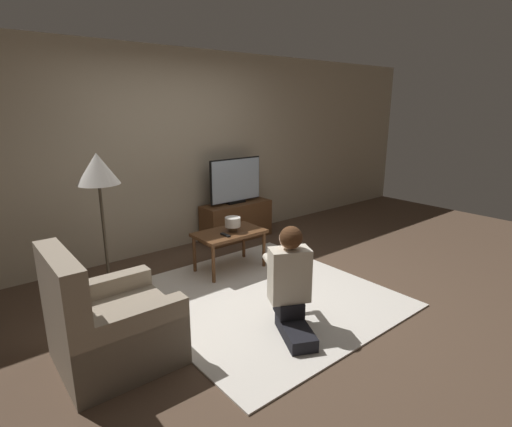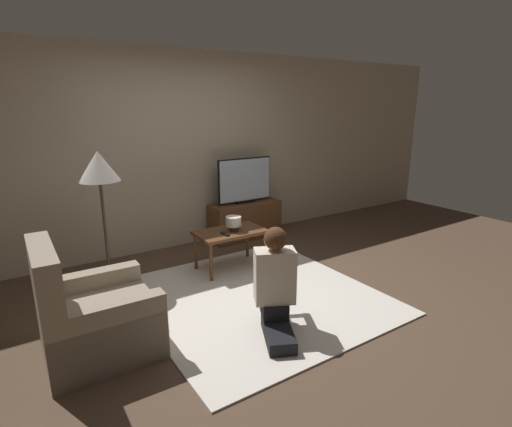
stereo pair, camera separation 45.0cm
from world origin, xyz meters
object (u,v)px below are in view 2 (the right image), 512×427
Objects in this scene: coffee_table at (230,236)px; floor_lamp at (99,173)px; person_kneeling at (275,281)px; armchair at (93,319)px; table_lamp at (233,222)px; tv at (245,180)px.

coffee_table is 0.55× the size of floor_lamp.
person_kneeling is (-0.36, -1.38, 0.04)m from coffee_table.
floor_lamp is (-1.33, 0.28, 0.82)m from coffee_table.
coffee_table is 1.42m from person_kneeling.
armchair is 5.22× the size of table_lamp.
table_lamp is (1.76, 0.84, 0.29)m from armchair.
person_kneeling is at bearing -106.11° from table_lamp.
floor_lamp is at bearing 167.87° from coffee_table.
armchair is at bearing -153.56° from coffee_table.
person_kneeling is (0.97, -1.66, -0.78)m from floor_lamp.
coffee_table is at bearing -62.46° from armchair.
table_lamp is at bearing -79.87° from person_kneeling.
armchair is 1.02× the size of person_kneeling.
tv reaches higher than armchair.
floor_lamp is 1.54m from table_lamp.
person_kneeling reaches higher than coffee_table.
coffee_table is at bearing -78.29° from person_kneeling.
table_lamp is (1.36, -0.31, -0.66)m from floor_lamp.
tv reaches higher than table_lamp.
floor_lamp is at bearing -33.52° from person_kneeling.
person_kneeling is 1.42m from table_lamp.
armchair is (-0.40, -1.14, -0.95)m from floor_lamp.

